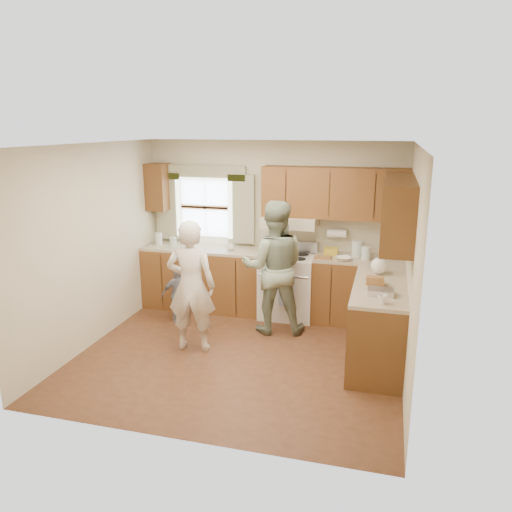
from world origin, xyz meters
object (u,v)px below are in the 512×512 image
(stove, at_px, (288,285))
(child, at_px, (179,295))
(woman_left, at_px, (191,286))
(woman_right, at_px, (274,267))

(stove, relative_size, child, 1.34)
(woman_left, bearing_deg, child, -62.94)
(woman_right, bearing_deg, child, -10.74)
(woman_left, bearing_deg, woman_right, -142.71)
(child, bearing_deg, woman_left, 98.81)
(woman_right, xyz_separation_m, child, (-1.36, -0.04, -0.49))
(woman_left, relative_size, child, 2.04)
(woman_right, height_order, child, woman_right)
(stove, bearing_deg, woman_left, -123.23)
(woman_left, distance_m, woman_right, 1.17)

